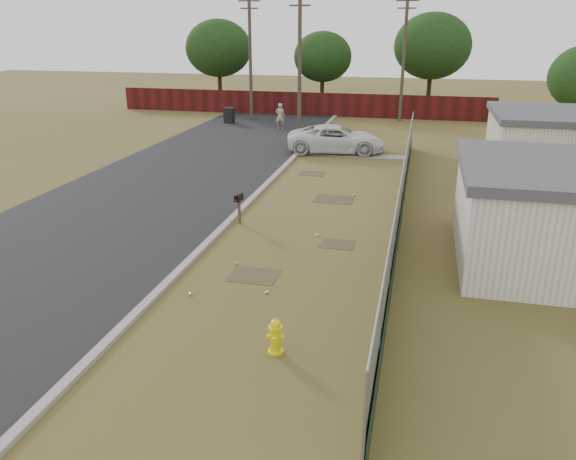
% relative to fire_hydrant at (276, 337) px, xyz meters
% --- Properties ---
extents(ground, '(120.00, 120.00, 0.00)m').
position_rel_fire_hydrant_xyz_m(ground, '(-0.84, 8.80, -0.41)').
color(ground, brown).
rests_on(ground, ground).
extents(street, '(15.10, 60.00, 0.12)m').
position_rel_fire_hydrant_xyz_m(street, '(-7.59, 16.85, -0.39)').
color(street, black).
rests_on(street, ground).
extents(chainlink_fence, '(0.10, 27.06, 2.02)m').
position_rel_fire_hydrant_xyz_m(chainlink_fence, '(2.28, 9.83, 0.39)').
color(chainlink_fence, gray).
rests_on(chainlink_fence, ground).
extents(privacy_fence, '(30.00, 0.12, 1.80)m').
position_rel_fire_hydrant_xyz_m(privacy_fence, '(-6.84, 33.80, 0.49)').
color(privacy_fence, '#4A0F12').
rests_on(privacy_fence, ground).
extents(utility_poles, '(12.60, 8.24, 9.00)m').
position_rel_fire_hydrant_xyz_m(utility_poles, '(-4.50, 29.47, 4.29)').
color(utility_poles, '#473B2F').
rests_on(utility_poles, ground).
extents(horizon_trees, '(33.32, 31.94, 7.78)m').
position_rel_fire_hydrant_xyz_m(horizon_trees, '(0.00, 32.36, 4.22)').
color(horizon_trees, black).
rests_on(horizon_trees, ground).
extents(fire_hydrant, '(0.40, 0.42, 0.87)m').
position_rel_fire_hydrant_xyz_m(fire_hydrant, '(0.00, 0.00, 0.00)').
color(fire_hydrant, yellow).
rests_on(fire_hydrant, ground).
extents(mailbox, '(0.23, 0.50, 1.13)m').
position_rel_fire_hydrant_xyz_m(mailbox, '(-3.44, 8.03, 0.49)').
color(mailbox, brown).
rests_on(mailbox, ground).
extents(pickup_truck, '(5.78, 3.26, 1.52)m').
position_rel_fire_hydrant_xyz_m(pickup_truck, '(-1.83, 20.84, 0.35)').
color(pickup_truck, silver).
rests_on(pickup_truck, ground).
extents(pedestrian, '(0.67, 0.45, 1.77)m').
position_rel_fire_hydrant_xyz_m(pedestrian, '(-6.72, 27.31, 0.48)').
color(pedestrian, tan).
rests_on(pedestrian, ground).
extents(trash_bin, '(0.73, 0.80, 1.12)m').
position_rel_fire_hydrant_xyz_m(trash_bin, '(-10.99, 28.97, 0.17)').
color(trash_bin, black).
rests_on(trash_bin, ground).
extents(scattered_litter, '(3.26, 10.48, 0.07)m').
position_rel_fire_hydrant_xyz_m(scattered_litter, '(-1.31, 5.87, -0.37)').
color(scattered_litter, silver).
rests_on(scattered_litter, ground).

